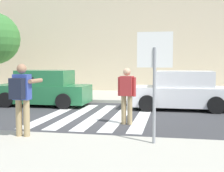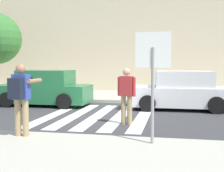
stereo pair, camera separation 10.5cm
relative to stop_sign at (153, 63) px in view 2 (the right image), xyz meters
name	(u,v)px [view 2 (the right image)]	position (x,y,z in m)	size (l,w,h in m)	color
ground_plane	(96,117)	(-2.20, 3.73, -1.89)	(120.00, 120.00, 0.00)	#38383A
sidewalk_far	(124,96)	(-2.20, 9.73, -1.82)	(60.00, 4.80, 0.14)	#B2AD9E
building_facade_far	(134,38)	(-2.20, 14.13, 1.60)	(56.00, 4.00, 6.98)	beige
crosswalk_stripe_0	(55,114)	(-3.80, 3.93, -1.89)	(0.44, 5.20, 0.01)	silver
crosswalk_stripe_1	(76,115)	(-3.00, 3.93, -1.89)	(0.44, 5.20, 0.01)	silver
crosswalk_stripe_2	(98,116)	(-2.20, 3.93, -1.89)	(0.44, 5.20, 0.01)	silver
crosswalk_stripe_3	(120,116)	(-1.40, 3.93, -1.89)	(0.44, 5.20, 0.01)	silver
crosswalk_stripe_4	(143,117)	(-0.60, 3.93, -1.89)	(0.44, 5.20, 0.01)	silver
stop_sign	(153,63)	(0.00, 0.00, 0.00)	(0.76, 0.08, 2.41)	gray
photographer_with_backpack	(21,93)	(-3.11, 0.04, -0.72)	(0.60, 0.86, 1.72)	tan
pedestrian_crossing	(127,93)	(-0.97, 2.61, -0.92)	(0.57, 0.31, 1.72)	tan
parked_car_green	(44,89)	(-5.15, 6.03, -1.17)	(4.10, 1.92, 1.55)	#236B3D
parked_car_white	(182,91)	(0.77, 6.03, -1.17)	(4.10, 1.92, 1.55)	white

